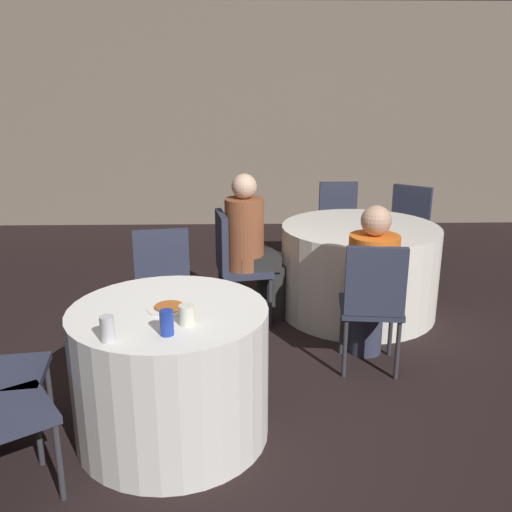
{
  "coord_description": "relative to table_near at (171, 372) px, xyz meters",
  "views": [
    {
      "loc": [
        0.19,
        -2.88,
        1.9
      ],
      "look_at": [
        0.27,
        0.49,
        0.84
      ],
      "focal_mm": 40.0,
      "sensor_mm": 36.0,
      "label": 1
    }
  ],
  "objects": [
    {
      "name": "chair_far_south",
      "position": [
        1.23,
        0.65,
        0.17
      ],
      "size": [
        0.44,
        0.45,
        0.91
      ],
      "rotation": [
        0.0,
        0.0,
        -0.12
      ],
      "color": "#2D3347",
      "rests_on": "ground_plane"
    },
    {
      "name": "pizza_plate_near",
      "position": [
        0.01,
        0.0,
        0.38
      ],
      "size": [
        0.23,
        0.23,
        0.02
      ],
      "color": "white",
      "rests_on": "table_near"
    },
    {
      "name": "chair_far_northeast",
      "position": [
        1.99,
        2.55,
        0.17
      ],
      "size": [
        0.56,
        0.56,
        0.91
      ],
      "rotation": [
        0.0,
        0.0,
        -3.78
      ],
      "color": "#2D3347",
      "rests_on": "ground_plane"
    },
    {
      "name": "table_far",
      "position": [
        1.36,
        1.7,
        0.0
      ],
      "size": [
        1.29,
        1.29,
        0.74
      ],
      "color": "white",
      "rests_on": "ground_plane"
    },
    {
      "name": "wall_back",
      "position": [
        0.21,
        4.78,
        1.03
      ],
      "size": [
        16.0,
        0.06,
        2.8
      ],
      "color": "gray",
      "rests_on": "ground_plane"
    },
    {
      "name": "soda_can_blue",
      "position": [
        0.04,
        -0.31,
        0.43
      ],
      "size": [
        0.07,
        0.07,
        0.12
      ],
      "color": "#1E38A5",
      "rests_on": "table_near"
    },
    {
      "name": "person_floral_shirt",
      "position": [
        0.48,
        1.54,
        0.23
      ],
      "size": [
        0.49,
        0.34,
        1.21
      ],
      "rotation": [
        0.0,
        0.0,
        -1.4
      ],
      "color": "#282828",
      "rests_on": "ground_plane"
    },
    {
      "name": "person_orange_shirt",
      "position": [
        1.25,
        0.81,
        0.2
      ],
      "size": [
        0.35,
        0.5,
        1.13
      ],
      "rotation": [
        0.0,
        0.0,
        -0.12
      ],
      "color": "#33384C",
      "rests_on": "ground_plane"
    },
    {
      "name": "ground_plane",
      "position": [
        0.21,
        0.11,
        -0.37
      ],
      "size": [
        16.0,
        16.0,
        0.0
      ],
      "primitive_type": "plane",
      "color": "black"
    },
    {
      "name": "chair_far_north",
      "position": [
        1.36,
        2.76,
        0.17
      ],
      "size": [
        0.4,
        0.41,
        0.91
      ],
      "rotation": [
        0.0,
        0.0,
        -3.14
      ],
      "color": "#2D3347",
      "rests_on": "ground_plane"
    },
    {
      "name": "cup_near",
      "position": [
        0.12,
        -0.19,
        0.42
      ],
      "size": [
        0.08,
        0.08,
        0.1
      ],
      "color": "silver",
      "rests_on": "table_near"
    },
    {
      "name": "chair_near_north",
      "position": [
        -0.16,
        0.93,
        0.17
      ],
      "size": [
        0.46,
        0.46,
        0.91
      ],
      "rotation": [
        0.0,
        0.0,
        -2.97
      ],
      "color": "#2D3347",
      "rests_on": "ground_plane"
    },
    {
      "name": "table_near",
      "position": [
        0.0,
        0.0,
        0.0
      ],
      "size": [
        1.05,
        1.05,
        0.74
      ],
      "color": "white",
      "rests_on": "ground_plane"
    },
    {
      "name": "chair_far_west",
      "position": [
        0.32,
        1.52,
        0.17
      ],
      "size": [
        0.47,
        0.46,
        0.91
      ],
      "rotation": [
        0.0,
        0.0,
        -1.4
      ],
      "color": "#2D3347",
      "rests_on": "ground_plane"
    },
    {
      "name": "soda_can_silver",
      "position": [
        -0.23,
        -0.37,
        0.43
      ],
      "size": [
        0.07,
        0.07,
        0.12
      ],
      "color": "silver",
      "rests_on": "table_near"
    }
  ]
}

